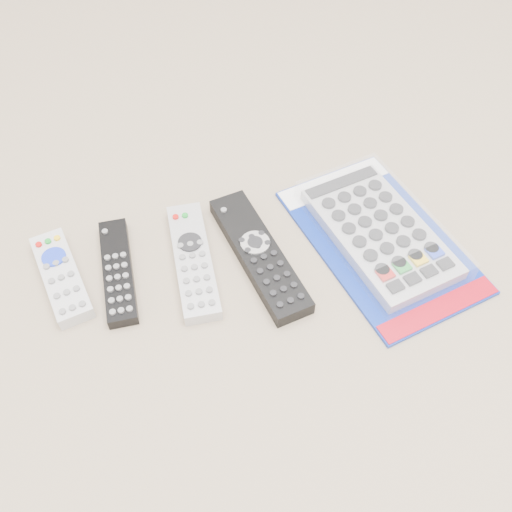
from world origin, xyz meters
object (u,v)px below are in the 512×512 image
object	(u,v)px
remote_large_black	(259,254)
jumbo_remote_packaged	(380,232)
remote_small_grey	(61,276)
remote_slim_black	(118,271)
remote_silver_dvd	(193,260)

from	to	relation	value
remote_large_black	jumbo_remote_packaged	distance (m)	0.18
remote_small_grey	remote_slim_black	xyz separation A→B (m)	(0.08, -0.01, -0.00)
remote_small_grey	remote_large_black	bearing A→B (deg)	-19.02
remote_small_grey	remote_slim_black	world-z (taller)	remote_small_grey
remote_small_grey	remote_large_black	world-z (taller)	remote_large_black
remote_slim_black	jumbo_remote_packaged	bearing A→B (deg)	-3.33
remote_small_grey	remote_slim_black	size ratio (longest dim) A/B	0.91
remote_slim_black	remote_large_black	xyz separation A→B (m)	(0.19, -0.03, 0.00)
jumbo_remote_packaged	remote_small_grey	bearing A→B (deg)	162.60
remote_silver_dvd	remote_large_black	bearing A→B (deg)	-5.86
remote_small_grey	jumbo_remote_packaged	distance (m)	0.45
remote_slim_black	remote_large_black	distance (m)	0.20
remote_slim_black	remote_silver_dvd	distance (m)	0.10
remote_small_grey	remote_silver_dvd	world-z (taller)	same
remote_slim_black	jumbo_remote_packaged	size ratio (longest dim) A/B	0.53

